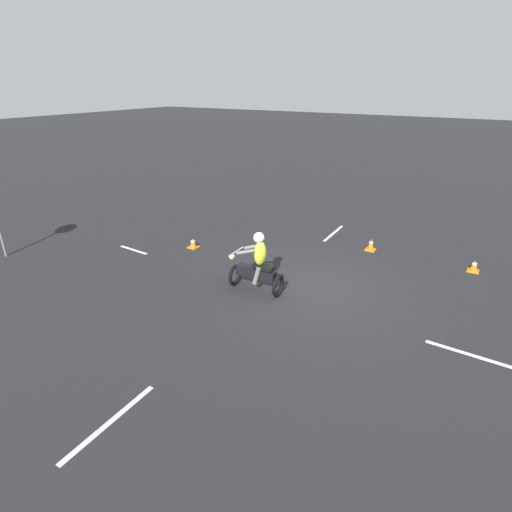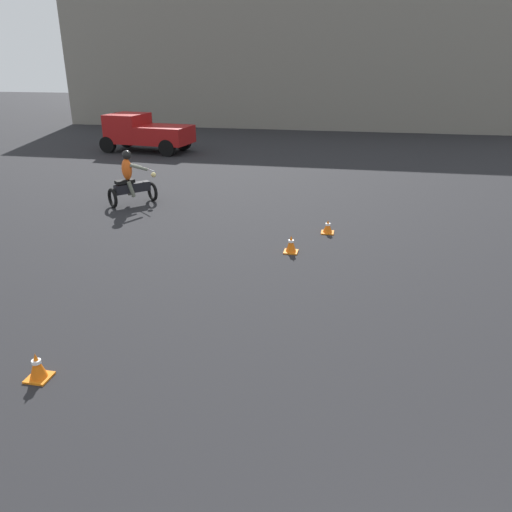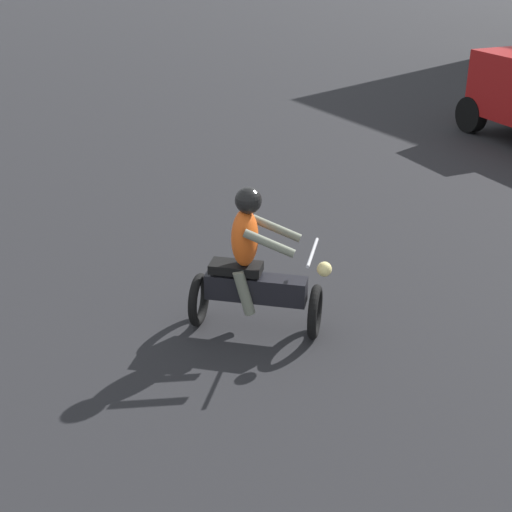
% 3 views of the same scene
% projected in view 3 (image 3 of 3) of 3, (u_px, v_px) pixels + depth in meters
% --- Properties ---
extents(motorcycle_rider_background, '(1.38, 1.44, 1.66)m').
position_uv_depth(motorcycle_rider_background, '(253.00, 270.00, 7.61)').
color(motorcycle_rider_background, black).
rests_on(motorcycle_rider_background, ground).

